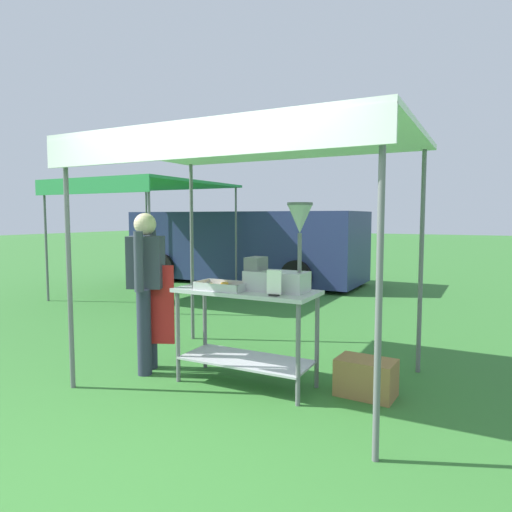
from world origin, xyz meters
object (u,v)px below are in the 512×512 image
neighbour_tent (145,186)px  donut_fryer (281,263)px  vendor (147,284)px  supply_crate (366,377)px  van_navy (245,245)px  stall_canopy (251,150)px  menu_sign (274,285)px  donut_tray (222,287)px  donut_cart (246,317)px

neighbour_tent → donut_fryer: bearing=-37.0°
donut_fryer → vendor: (-1.40, -0.18, -0.26)m
supply_crate → van_navy: (-4.38, 5.77, 0.72)m
stall_canopy → menu_sign: (0.38, -0.30, -1.19)m
stall_canopy → neighbour_tent: 5.28m
van_navy → neighbour_tent: size_ratio=1.88×
stall_canopy → donut_tray: 1.30m
donut_cart → neighbour_tent: 5.55m
stall_canopy → van_navy: (-3.31, 5.91, -1.31)m
menu_sign → supply_crate: menu_sign is taller
donut_tray → menu_sign: (0.57, -0.09, 0.07)m
donut_cart → vendor: 1.10m
menu_sign → supply_crate: bearing=32.7°
donut_fryer → vendor: donut_fryer is taller
vendor → donut_tray: bearing=1.5°
stall_canopy → donut_cart: size_ratio=2.24×
stall_canopy → vendor: stall_canopy is taller
vendor → supply_crate: vendor is taller
stall_canopy → supply_crate: stall_canopy is taller
donut_cart → neighbour_tent: neighbour_tent is taller
donut_tray → van_navy: 6.87m
donut_fryer → vendor: bearing=-172.6°
stall_canopy → menu_sign: stall_canopy is taller
donut_tray → neighbour_tent: bearing=138.2°
donut_fryer → neighbour_tent: size_ratio=0.26×
donut_tray → van_navy: van_navy is taller
donut_cart → neighbour_tent: (-4.12, 3.40, 1.52)m
van_navy → donut_tray: bearing=-63.0°
donut_cart → donut_fryer: (0.33, 0.05, 0.52)m
donut_cart → vendor: bearing=-172.9°
donut_fryer → van_navy: donut_fryer is taller
stall_canopy → donut_cart: stall_canopy is taller
stall_canopy → donut_cart: 1.55m
stall_canopy → van_navy: size_ratio=0.53×
donut_fryer → supply_crate: donut_fryer is taller
neighbour_tent → vendor: bearing=-49.2°
supply_crate → van_navy: bearing=127.2°
donut_fryer → menu_sign: 0.30m
donut_cart → vendor: vendor is taller
donut_cart → menu_sign: (0.38, -0.20, 0.35)m
donut_fryer → vendor: size_ratio=0.49×
vendor → donut_cart: bearing=7.1°
van_navy → donut_fryer: bearing=-58.6°
supply_crate → neighbour_tent: (-5.18, 3.16, 2.01)m
vendor → van_navy: bearing=110.1°
donut_cart → supply_crate: bearing=12.8°
stall_canopy → donut_fryer: bearing=-8.7°
supply_crate → donut_tray: bearing=-164.3°
neighbour_tent → van_navy: bearing=72.8°
donut_fryer → supply_crate: (0.73, 0.20, -1.00)m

